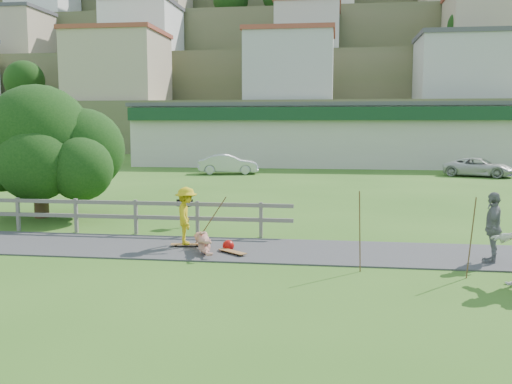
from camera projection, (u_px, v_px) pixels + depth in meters
ground at (167, 261)px, 14.58m from camera, size 260.00×260.00×0.00m
path at (182, 248)px, 16.06m from camera, size 34.00×3.00×0.04m
fence at (58, 210)px, 18.37m from camera, size 15.05×0.10×1.10m
strip_mall at (333, 134)px, 48.08m from camera, size 32.50×10.75×5.10m
hillside at (313, 62)px, 102.62m from camera, size 220.00×67.00×47.50m
skater_rider at (186, 219)px, 16.04m from camera, size 0.86×1.18×1.63m
skater_fallen at (204, 242)px, 15.39m from camera, size 1.72×0.97×0.62m
spectator_b at (493, 228)px, 14.23m from camera, size 0.67×1.14×1.81m
car_silver at (228, 164)px, 39.32m from camera, size 4.29×2.05×1.36m
car_white at (479, 167)px, 37.39m from camera, size 4.86×3.58×1.23m
tree at (40, 169)px, 21.07m from camera, size 6.30×6.30×3.67m
bbq at (185, 213)px, 19.23m from camera, size 0.53×0.48×0.95m
longboard_rider at (187, 246)px, 16.13m from camera, size 0.92×0.33×0.10m
longboard_fallen at (233, 253)px, 15.22m from camera, size 0.86×0.75×0.10m
helmet at (228, 245)px, 15.67m from camera, size 0.32×0.32×0.32m
pole_rider at (210, 216)px, 16.34m from camera, size 0.03×0.03×1.71m
pole_spec_left at (360, 232)px, 13.43m from camera, size 0.03×0.03×1.93m
pole_spec_right at (471, 238)px, 12.84m from camera, size 0.03×0.03×1.87m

